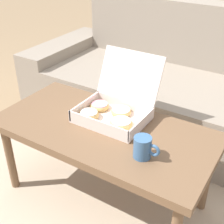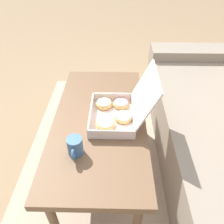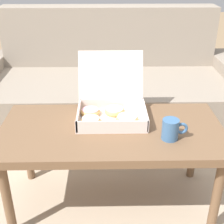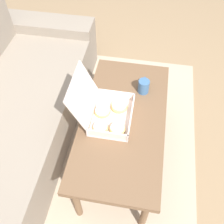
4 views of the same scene
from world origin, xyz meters
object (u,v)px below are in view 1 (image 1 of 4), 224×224
couch (173,90)px  pastry_box (114,108)px  coffee_table (104,136)px  coffee_mug (143,147)px

couch → pastry_box: (-0.01, -0.80, 0.24)m
coffee_table → pastry_box: pastry_box is taller
pastry_box → coffee_mug: bearing=-37.0°
coffee_mug → pastry_box: bearing=143.0°
coffee_mug → couch: bearing=104.7°
coffee_table → coffee_mug: size_ratio=9.24×
pastry_box → coffee_mug: pastry_box is taller
pastry_box → couch: bearing=89.4°
coffee_table → pastry_box: (-0.01, 0.11, 0.10)m
coffee_table → coffee_mug: bearing=-20.6°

